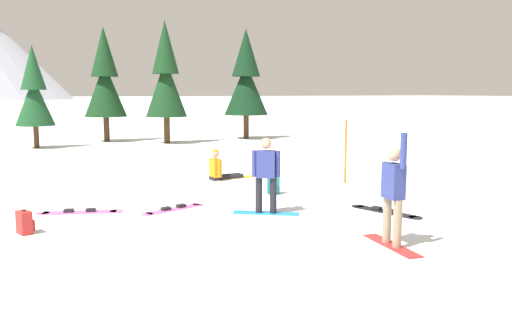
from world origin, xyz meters
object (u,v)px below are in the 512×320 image
snowboarder_foreground (393,193)px  pine_tree_slender (246,79)px  loose_snowboard_near_right (385,211)px  snowboarder_background (221,169)px  pine_tree_twin (105,79)px  loose_snowboard_far_spare (80,212)px  backpack_red (25,223)px  snowboarder_midground (266,174)px  pine_tree_tall (166,77)px  trail_marker_pole (346,152)px  pine_tree_leaning (34,92)px  backpack_teal (273,186)px  loose_snowboard_near_left (174,209)px

snowboarder_foreground → pine_tree_slender: size_ratio=0.32×
pine_tree_slender → loose_snowboard_near_right: bearing=-106.2°
snowboarder_background → pine_tree_twin: bearing=92.8°
loose_snowboard_far_spare → backpack_red: backpack_red is taller
backpack_red → pine_tree_twin: size_ratio=0.08×
snowboarder_background → pine_tree_slender: pine_tree_slender is taller
snowboarder_midground → pine_tree_tall: pine_tree_tall is taller
backpack_red → trail_marker_pole: 9.04m
snowboarder_foreground → snowboarder_midground: 3.26m
snowboarder_foreground → pine_tree_leaning: pine_tree_leaning is taller
backpack_red → trail_marker_pole: (8.82, 1.84, 0.73)m
snowboarder_foreground → backpack_red: 6.86m
snowboarder_background → pine_tree_tall: (1.95, 12.03, 3.17)m
snowboarder_foreground → pine_tree_tall: bearing=84.3°
loose_snowboard_near_right → backpack_red: backpack_red is taller
snowboarder_midground → backpack_teal: size_ratio=3.58×
loose_snowboard_near_right → backpack_teal: backpack_teal is taller
loose_snowboard_far_spare → trail_marker_pole: bearing=3.8°
snowboarder_background → backpack_red: 7.04m
trail_marker_pole → pine_tree_tall: 14.54m
pine_tree_tall → pine_tree_twin: size_ratio=1.03×
snowboarder_midground → pine_tree_slender: pine_tree_slender is taller
snowboarder_background → loose_snowboard_near_left: (-2.59, -3.38, -0.31)m
snowboarder_midground → loose_snowboard_far_spare: snowboarder_midground is taller
snowboarder_midground → pine_tree_slender: (7.81, 17.36, 2.57)m
snowboarder_foreground → pine_tree_tall: (2.00, 19.86, 2.55)m
snowboarder_foreground → loose_snowboard_near_left: 5.21m
snowboarder_background → backpack_teal: snowboarder_background is taller
snowboarder_foreground → pine_tree_twin: 22.50m
snowboarder_foreground → pine_tree_slender: (6.99, 20.51, 2.51)m
loose_snowboard_near_right → trail_marker_pole: size_ratio=0.96×
loose_snowboard_near_left → loose_snowboard_near_right: same height
snowboarder_background → trail_marker_pole: 3.86m
backpack_red → backpack_teal: bearing=12.1°
loose_snowboard_near_right → backpack_red: bearing=167.0°
snowboarder_midground → trail_marker_pole: 4.65m
pine_tree_slender → trail_marker_pole: bearing=-104.5°
loose_snowboard_far_spare → pine_tree_twin: (3.84, 17.27, 3.38)m
pine_tree_twin → trail_marker_pole: bearing=-77.2°
loose_snowboard_near_right → pine_tree_tall: size_ratio=0.28×
trail_marker_pole → pine_tree_leaning: 16.68m
snowboarder_midground → backpack_teal: 2.37m
backpack_red → backpack_teal: same height
snowboarder_foreground → backpack_red: size_ratio=4.26×
backpack_teal → trail_marker_pole: trail_marker_pole is taller
pine_tree_leaning → pine_tree_slender: bearing=0.6°
trail_marker_pole → pine_tree_leaning: bearing=117.0°
pine_tree_leaning → loose_snowboard_far_spare: bearing=-90.4°
snowboarder_midground → backpack_red: (-4.87, 0.60, -0.68)m
snowboarder_midground → pine_tree_leaning: 17.69m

